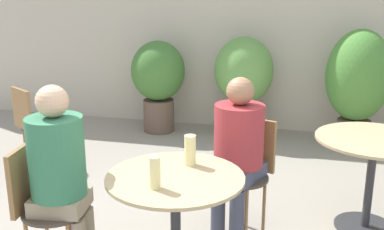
% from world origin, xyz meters
% --- Properties ---
extents(storefront_wall, '(10.00, 0.06, 3.00)m').
position_xyz_m(storefront_wall, '(0.00, 3.56, 1.50)').
color(storefront_wall, beige).
rests_on(storefront_wall, ground_plane).
extents(cafe_table_near, '(0.79, 0.79, 0.71)m').
position_xyz_m(cafe_table_near, '(-0.12, 0.15, 0.54)').
color(cafe_table_near, '#2D2D33').
rests_on(cafe_table_near, ground_plane).
extents(cafe_table_far, '(0.83, 0.83, 0.71)m').
position_xyz_m(cafe_table_far, '(1.07, 1.15, 0.55)').
color(cafe_table_far, '#2D2D33').
rests_on(cafe_table_far, ground_plane).
extents(bistro_chair_0, '(0.42, 0.44, 0.84)m').
position_xyz_m(bistro_chair_0, '(0.20, 0.90, 0.52)').
color(bistro_chair_0, '#42382D').
rests_on(bistro_chair_0, ground_plane).
extents(bistro_chair_1, '(0.41, 0.39, 0.84)m').
position_xyz_m(bistro_chair_1, '(-0.93, 0.05, 0.52)').
color(bistro_chair_1, '#42382D').
rests_on(bistro_chair_1, ground_plane).
extents(bistro_chair_2, '(0.44, 0.45, 0.84)m').
position_xyz_m(bistro_chair_2, '(-1.94, 1.54, 0.52)').
color(bistro_chair_2, '#42382D').
rests_on(bistro_chair_2, ground_plane).
extents(seated_person_0, '(0.39, 0.41, 1.17)m').
position_xyz_m(seated_person_0, '(0.14, 0.78, 0.70)').
color(seated_person_0, '#42475B').
rests_on(seated_person_0, ground_plane).
extents(seated_person_1, '(0.35, 0.32, 1.22)m').
position_xyz_m(seated_person_1, '(-0.80, 0.07, 0.72)').
color(seated_person_1, gray).
rests_on(seated_person_1, ground_plane).
extents(beer_glass_0, '(0.07, 0.07, 0.18)m').
position_xyz_m(beer_glass_0, '(-0.08, 0.34, 0.80)').
color(beer_glass_0, beige).
rests_on(beer_glass_0, cafe_table_near).
extents(beer_glass_1, '(0.06, 0.06, 0.18)m').
position_xyz_m(beer_glass_1, '(-0.18, -0.03, 0.80)').
color(beer_glass_1, beige).
rests_on(beer_glass_1, cafe_table_near).
extents(potted_plant_0, '(0.66, 0.66, 1.14)m').
position_xyz_m(potted_plant_0, '(-1.18, 3.10, 0.68)').
color(potted_plant_0, brown).
rests_on(potted_plant_0, ground_plane).
extents(potted_plant_1, '(0.70, 0.70, 1.21)m').
position_xyz_m(potted_plant_1, '(-0.13, 3.15, 0.74)').
color(potted_plant_1, brown).
rests_on(potted_plant_1, ground_plane).
extents(potted_plant_2, '(0.71, 0.71, 1.33)m').
position_xyz_m(potted_plant_2, '(1.15, 3.07, 0.77)').
color(potted_plant_2, brown).
rests_on(potted_plant_2, ground_plane).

